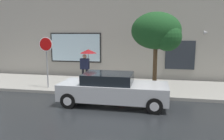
{
  "coord_description": "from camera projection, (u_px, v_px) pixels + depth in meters",
  "views": [
    {
      "loc": [
        1.98,
        -9.17,
        3.06
      ],
      "look_at": [
        -0.17,
        1.8,
        1.2
      ],
      "focal_mm": 35.61,
      "sensor_mm": 36.0,
      "label": 1
    }
  ],
  "objects": [
    {
      "name": "ground_plane",
      "position": [
        108.0,
        104.0,
        9.75
      ],
      "size": [
        60.0,
        60.0,
        0.0
      ],
      "primitive_type": "plane",
      "color": "black"
    },
    {
      "name": "sidewalk",
      "position": [
        119.0,
        86.0,
        12.64
      ],
      "size": [
        20.0,
        4.0,
        0.15
      ],
      "primitive_type": "cube",
      "color": "gray",
      "rests_on": "ground"
    },
    {
      "name": "building_facade",
      "position": [
        125.0,
        27.0,
        14.51
      ],
      "size": [
        20.0,
        0.67,
        7.0
      ],
      "color": "#9E998E",
      "rests_on": "ground"
    },
    {
      "name": "parked_car",
      "position": [
        113.0,
        89.0,
        9.51
      ],
      "size": [
        4.58,
        1.84,
        1.38
      ],
      "color": "#B7BABF",
      "rests_on": "ground"
    },
    {
      "name": "fire_hydrant",
      "position": [
        120.0,
        83.0,
        11.54
      ],
      "size": [
        0.3,
        0.44,
        0.71
      ],
      "color": "red",
      "rests_on": "sidewalk"
    },
    {
      "name": "pedestrian_with_umbrella",
      "position": [
        87.0,
        57.0,
        12.57
      ],
      "size": [
        0.96,
        0.95,
        2.01
      ],
      "color": "black",
      "rests_on": "sidewalk"
    },
    {
      "name": "street_tree",
      "position": [
        158.0,
        32.0,
        10.79
      ],
      "size": [
        2.43,
        2.06,
        3.94
      ],
      "color": "#4C3823",
      "rests_on": "sidewalk"
    },
    {
      "name": "stop_sign",
      "position": [
        46.0,
        52.0,
        11.71
      ],
      "size": [
        0.76,
        0.1,
        2.72
      ],
      "color": "gray",
      "rests_on": "sidewalk"
    }
  ]
}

